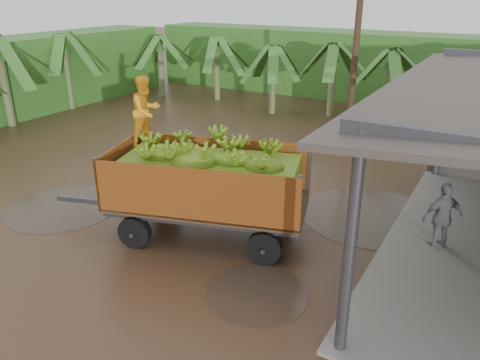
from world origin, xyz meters
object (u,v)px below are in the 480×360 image
at_px(banana_trailer, 207,181).
at_px(utility_pole, 357,40).
at_px(man_blue, 221,166).
at_px(man_grey, 443,217).

height_order(banana_trailer, utility_pole, utility_pole).
distance_m(man_blue, utility_pole, 7.26).
relative_size(banana_trailer, man_blue, 4.18).
relative_size(banana_trailer, man_grey, 3.93).
bearing_deg(banana_trailer, man_grey, 5.89).
height_order(banana_trailer, man_grey, banana_trailer).
height_order(banana_trailer, man_blue, banana_trailer).
xyz_separation_m(banana_trailer, man_grey, (5.15, 2.19, -0.60)).
bearing_deg(man_blue, utility_pole, -91.05).
xyz_separation_m(man_blue, man_grey, (6.34, -0.30, 0.05)).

